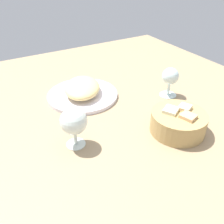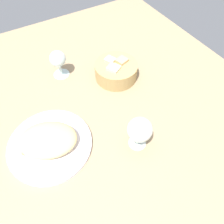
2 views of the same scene
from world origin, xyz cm
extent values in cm
cube|color=#9B8261|center=(0.00, 0.00, -1.00)|extent=(140.00, 140.00, 2.00)
cylinder|color=white|center=(-14.32, -4.26, 0.70)|extent=(27.57, 27.57, 1.40)
ellipsoid|color=#EDD082|center=(-14.32, -4.26, 4.03)|extent=(22.89, 20.76, 5.27)
cone|color=#4A8834|center=(-21.61, -2.95, 2.27)|extent=(3.62, 3.62, 1.73)
cylinder|color=tan|center=(21.27, 12.67, 3.35)|extent=(17.38, 17.38, 6.70)
cube|color=tan|center=(24.24, 13.20, 5.59)|extent=(5.30, 5.01, 4.36)
cube|color=beige|center=(20.21, 15.73, 5.93)|extent=(4.90, 5.10, 3.97)
cube|color=beige|center=(19.07, 10.96, 5.51)|extent=(5.82, 6.00, 4.58)
cylinder|color=silver|center=(11.05, -18.10, 0.30)|extent=(5.75, 5.75, 0.60)
cylinder|color=silver|center=(11.05, -18.10, 2.62)|extent=(1.00, 1.00, 4.05)
sphere|color=silver|center=(11.05, -18.10, 8.60)|extent=(7.90, 7.90, 7.90)
cylinder|color=silver|center=(1.92, 25.75, 0.30)|extent=(6.66, 6.66, 0.60)
cylinder|color=silver|center=(1.92, 25.75, 2.88)|extent=(1.00, 1.00, 4.55)
sphere|color=silver|center=(1.92, 25.75, 8.41)|extent=(6.52, 6.52, 6.52)
camera|label=1|loc=(65.29, -37.26, 48.97)|focal=39.54mm
camera|label=2|loc=(-13.34, -43.00, 63.03)|focal=33.84mm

